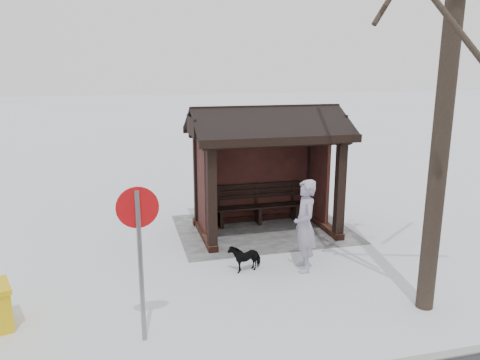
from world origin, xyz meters
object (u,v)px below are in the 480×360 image
Objects in this scene: dog at (245,257)px; road_sign at (139,232)px; pedestrian at (305,226)px; bus_shelter at (264,144)px.

road_sign is at bearing -61.91° from dog.
road_sign is at bearing -54.82° from pedestrian.
dog is at bearing -96.40° from pedestrian.
bus_shelter is 3.07m from dog.
bus_shelter is 1.95× the size of pedestrian.
pedestrian is at bearing 60.81° from dog.
bus_shelter is at bearing 138.42° from dog.
dog is 3.21m from road_sign.
road_sign reaches higher than dog.
bus_shelter is 2.75m from pedestrian.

